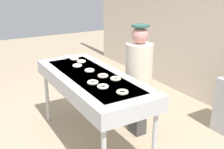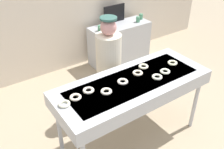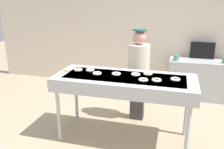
{
  "view_description": "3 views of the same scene",
  "coord_description": "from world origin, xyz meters",
  "views": [
    {
      "loc": [
        3.02,
        -1.47,
        2.2
      ],
      "look_at": [
        -0.04,
        0.34,
        0.96
      ],
      "focal_mm": 43.56,
      "sensor_mm": 36.0,
      "label": 1
    },
    {
      "loc": [
        -1.72,
        -2.02,
        2.81
      ],
      "look_at": [
        -0.07,
        0.37,
        0.95
      ],
      "focal_mm": 40.21,
      "sensor_mm": 36.0,
      "label": 2
    },
    {
      "loc": [
        0.7,
        -3.25,
        2.12
      ],
      "look_at": [
        -0.25,
        0.24,
        0.96
      ],
      "focal_mm": 38.15,
      "sensor_mm": 36.0,
      "label": 3
    }
  ],
  "objects": [
    {
      "name": "sugar_donut_7",
      "position": [
        0.29,
        -0.12,
        1.04
      ],
      "size": [
        0.17,
        0.17,
        0.03
      ],
      "primitive_type": "torus",
      "rotation": [
        0.0,
        0.0,
        2.9
      ],
      "color": "white",
      "rests_on": "fryer_conveyor"
    },
    {
      "name": "worker_baker",
      "position": [
        0.1,
        0.7,
        0.95
      ],
      "size": [
        0.38,
        0.38,
        1.64
      ],
      "rotation": [
        0.0,
        0.0,
        3.18
      ],
      "color": "#3F3D3C",
      "rests_on": "ground"
    },
    {
      "name": "sugar_donut_9",
      "position": [
        -0.42,
        -0.01,
        1.04
      ],
      "size": [
        0.15,
        0.15,
        0.03
      ],
      "primitive_type": "torus",
      "rotation": [
        0.0,
        0.0,
        1.45
      ],
      "color": "white",
      "rests_on": "fryer_conveyor"
    },
    {
      "name": "sugar_donut_2",
      "position": [
        -0.14,
        0.04,
        1.04
      ],
      "size": [
        0.19,
        0.19,
        0.03
      ],
      "primitive_type": "torus",
      "rotation": [
        0.0,
        0.0,
        2.28
      ],
      "color": "white",
      "rests_on": "fryer_conveyor"
    },
    {
      "name": "sugar_donut_1",
      "position": [
        0.15,
        0.09,
        1.04
      ],
      "size": [
        0.17,
        0.17,
        0.03
      ],
      "primitive_type": "torus",
      "rotation": [
        0.0,
        0.0,
        1.88
      ],
      "color": "#FEE9C5",
      "rests_on": "fryer_conveyor"
    },
    {
      "name": "paper_cup_0",
      "position": [
        1.84,
        2.02,
        0.91
      ],
      "size": [
        0.08,
        0.08,
        0.11
      ],
      "primitive_type": "cylinder",
      "color": "#4C8C66",
      "rests_on": "prep_counter"
    },
    {
      "name": "fryer_conveyor",
      "position": [
        0.0,
        0.0,
        0.92
      ],
      "size": [
        2.08,
        0.83,
        1.02
      ],
      "color": "#B7BABF",
      "rests_on": "ground"
    },
    {
      "name": "sugar_donut_0",
      "position": [
        0.73,
        0.02,
        1.04
      ],
      "size": [
        0.14,
        0.14,
        0.03
      ],
      "primitive_type": "torus",
      "rotation": [
        0.0,
        0.0,
        3.1
      ],
      "color": "#F4F3C4",
      "rests_on": "fryer_conveyor"
    },
    {
      "name": "paper_cup_3",
      "position": [
        0.74,
        1.97,
        0.91
      ],
      "size": [
        0.08,
        0.08,
        0.11
      ],
      "primitive_type": "cylinder",
      "color": "#4C8C66",
      "rests_on": "prep_counter"
    },
    {
      "name": "sugar_donut_3",
      "position": [
        -0.77,
        0.09,
        1.04
      ],
      "size": [
        0.16,
        0.16,
        0.03
      ],
      "primitive_type": "torus",
      "rotation": [
        0.0,
        0.0,
        1.75
      ],
      "color": "#FBEACD",
      "rests_on": "fryer_conveyor"
    },
    {
      "name": "sugar_donut_4",
      "position": [
        -0.58,
        0.13,
        1.04
      ],
      "size": [
        0.15,
        0.15,
        0.03
      ],
      "primitive_type": "torus",
      "rotation": [
        0.0,
        0.0,
        3.08
      ],
      "color": "white",
      "rests_on": "fryer_conveyor"
    },
    {
      "name": "sugar_donut_6",
      "position": [
        -0.93,
        0.06,
        1.04
      ],
      "size": [
        0.19,
        0.19,
        0.03
      ],
      "primitive_type": "torus",
      "rotation": [
        0.0,
        0.0,
        2.28
      ],
      "color": "#EDEAC9",
      "rests_on": "fryer_conveyor"
    },
    {
      "name": "sugar_donut_5",
      "position": [
        0.48,
        -0.09,
        1.04
      ],
      "size": [
        0.15,
        0.15,
        0.03
      ],
      "primitive_type": "torus",
      "rotation": [
        0.0,
        0.0,
        1.7
      ],
      "color": "white",
      "rests_on": "fryer_conveyor"
    },
    {
      "name": "prep_counter",
      "position": [
        1.26,
        2.0,
        0.42
      ],
      "size": [
        1.34,
        0.52,
        0.85
      ],
      "primitive_type": "cube",
      "color": "#B7BABF",
      "rests_on": "ground"
    },
    {
      "name": "menu_display",
      "position": [
        1.26,
        2.21,
        1.03
      ],
      "size": [
        0.51,
        0.04,
        0.37
      ],
      "primitive_type": "cube",
      "color": "black",
      "rests_on": "prep_counter"
    },
    {
      "name": "sugar_donut_8",
      "position": [
        0.32,
        0.18,
        1.04
      ],
      "size": [
        0.16,
        0.16,
        0.03
      ],
      "primitive_type": "torus",
      "rotation": [
        0.0,
        0.0,
        2.95
      ],
      "color": "#F1EBC5",
      "rests_on": "fryer_conveyor"
    },
    {
      "name": "paper_cup_1",
      "position": [
        1.67,
        1.92,
        0.91
      ],
      "size": [
        0.08,
        0.08,
        0.11
      ],
      "primitive_type": "cylinder",
      "color": "#4C8C66",
      "rests_on": "prep_counter"
    },
    {
      "name": "ground_plane",
      "position": [
        0.0,
        0.0,
        0.0
      ],
      "size": [
        16.0,
        16.0,
        0.0
      ],
      "primitive_type": "plane",
      "color": "tan"
    },
    {
      "name": "paper_cup_2",
      "position": [
        0.71,
        1.87,
        0.91
      ],
      "size": [
        0.08,
        0.08,
        0.11
      ],
      "primitive_type": "cylinder",
      "color": "#4C8C66",
      "rests_on": "prep_counter"
    }
  ]
}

